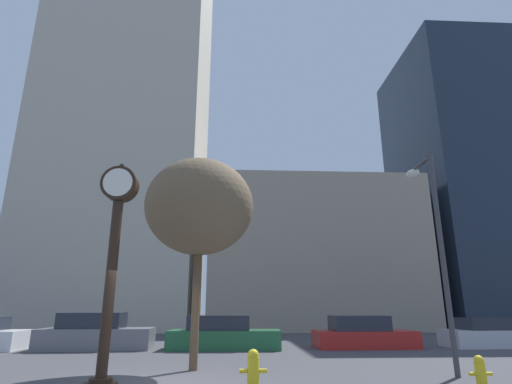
{
  "coord_description": "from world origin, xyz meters",
  "views": [
    {
      "loc": [
        1.67,
        -9.9,
        1.7
      ],
      "look_at": [
        2.71,
        10.8,
        7.66
      ],
      "focal_mm": 28.0,
      "sensor_mm": 36.0,
      "label": 1
    }
  ],
  "objects_px": {
    "car_green": "(223,335)",
    "fire_hydrant_far": "(253,368)",
    "street_clock": "(114,247)",
    "fire_hydrant_near": "(480,371)",
    "car_red": "(363,334)",
    "bare_tree": "(200,207)",
    "car_grey": "(96,334)",
    "street_lamp_right": "(431,223)",
    "car_silver": "(492,335)"
  },
  "relations": [
    {
      "from": "street_clock",
      "to": "car_red",
      "type": "xyz_separation_m",
      "value": [
        8.37,
        8.34,
        -2.5
      ]
    },
    {
      "from": "car_grey",
      "to": "bare_tree",
      "type": "bearing_deg",
      "value": -53.89
    },
    {
      "from": "car_grey",
      "to": "car_silver",
      "type": "relative_size",
      "value": 1.07
    },
    {
      "from": "fire_hydrant_near",
      "to": "car_green",
      "type": "bearing_deg",
      "value": 124.65
    },
    {
      "from": "street_lamp_right",
      "to": "bare_tree",
      "type": "bearing_deg",
      "value": 170.84
    },
    {
      "from": "bare_tree",
      "to": "car_grey",
      "type": "bearing_deg",
      "value": 128.43
    },
    {
      "from": "fire_hydrant_far",
      "to": "street_lamp_right",
      "type": "relative_size",
      "value": 0.13
    },
    {
      "from": "car_silver",
      "to": "fire_hydrant_near",
      "type": "bearing_deg",
      "value": -125.81
    },
    {
      "from": "car_red",
      "to": "fire_hydrant_near",
      "type": "height_order",
      "value": "car_red"
    },
    {
      "from": "street_clock",
      "to": "fire_hydrant_far",
      "type": "xyz_separation_m",
      "value": [
        3.29,
        -0.07,
        -2.65
      ]
    },
    {
      "from": "car_silver",
      "to": "car_grey",
      "type": "bearing_deg",
      "value": 178.23
    },
    {
      "from": "street_clock",
      "to": "fire_hydrant_near",
      "type": "height_order",
      "value": "street_clock"
    },
    {
      "from": "street_clock",
      "to": "car_green",
      "type": "relative_size",
      "value": 1.09
    },
    {
      "from": "street_clock",
      "to": "car_green",
      "type": "distance_m",
      "value": 8.81
    },
    {
      "from": "fire_hydrant_far",
      "to": "fire_hydrant_near",
      "type": "bearing_deg",
      "value": -3.35
    },
    {
      "from": "car_green",
      "to": "fire_hydrant_far",
      "type": "relative_size",
      "value": 5.91
    },
    {
      "from": "street_clock",
      "to": "fire_hydrant_near",
      "type": "distance_m",
      "value": 8.68
    },
    {
      "from": "car_green",
      "to": "fire_hydrant_far",
      "type": "distance_m",
      "value": 8.23
    },
    {
      "from": "car_grey",
      "to": "street_lamp_right",
      "type": "height_order",
      "value": "street_lamp_right"
    },
    {
      "from": "street_clock",
      "to": "car_green",
      "type": "xyz_separation_m",
      "value": [
        2.39,
        8.11,
        -2.48
      ]
    },
    {
      "from": "car_green",
      "to": "bare_tree",
      "type": "xyz_separation_m",
      "value": [
        -0.65,
        -5.63,
        4.09
      ]
    },
    {
      "from": "car_grey",
      "to": "fire_hydrant_far",
      "type": "xyz_separation_m",
      "value": [
        6.2,
        -8.4,
        -0.21
      ]
    },
    {
      "from": "street_lamp_right",
      "to": "bare_tree",
      "type": "relative_size",
      "value": 0.97
    },
    {
      "from": "car_green",
      "to": "street_clock",
      "type": "bearing_deg",
      "value": -103.8
    },
    {
      "from": "car_grey",
      "to": "fire_hydrant_near",
      "type": "bearing_deg",
      "value": -40.25
    },
    {
      "from": "car_green",
      "to": "bare_tree",
      "type": "distance_m",
      "value": 6.99
    },
    {
      "from": "car_grey",
      "to": "car_silver",
      "type": "xyz_separation_m",
      "value": [
        17.02,
        0.05,
        -0.09
      ]
    },
    {
      "from": "car_grey",
      "to": "car_green",
      "type": "bearing_deg",
      "value": -4.71
    },
    {
      "from": "street_clock",
      "to": "street_lamp_right",
      "type": "xyz_separation_m",
      "value": [
        8.45,
        1.4,
        0.95
      ]
    },
    {
      "from": "car_green",
      "to": "car_grey",
      "type": "bearing_deg",
      "value": -179.79
    },
    {
      "from": "street_clock",
      "to": "car_red",
      "type": "relative_size",
      "value": 1.19
    },
    {
      "from": "fire_hydrant_near",
      "to": "fire_hydrant_far",
      "type": "bearing_deg",
      "value": 176.65
    },
    {
      "from": "car_red",
      "to": "fire_hydrant_far",
      "type": "height_order",
      "value": "car_red"
    },
    {
      "from": "car_silver",
      "to": "fire_hydrant_far",
      "type": "xyz_separation_m",
      "value": [
        -10.82,
        -8.45,
        -0.11
      ]
    },
    {
      "from": "car_grey",
      "to": "street_lamp_right",
      "type": "distance_m",
      "value": 13.73
    },
    {
      "from": "car_grey",
      "to": "car_red",
      "type": "xyz_separation_m",
      "value": [
        11.28,
        0.0,
        -0.06
      ]
    },
    {
      "from": "car_grey",
      "to": "bare_tree",
      "type": "height_order",
      "value": "bare_tree"
    },
    {
      "from": "fire_hydrant_far",
      "to": "bare_tree",
      "type": "bearing_deg",
      "value": 121.41
    },
    {
      "from": "street_clock",
      "to": "bare_tree",
      "type": "distance_m",
      "value": 3.42
    },
    {
      "from": "car_silver",
      "to": "bare_tree",
      "type": "xyz_separation_m",
      "value": [
        -12.37,
        -5.9,
        4.13
      ]
    },
    {
      "from": "fire_hydrant_near",
      "to": "street_lamp_right",
      "type": "distance_m",
      "value": 4.06
    },
    {
      "from": "fire_hydrant_near",
      "to": "car_red",
      "type": "bearing_deg",
      "value": 89.17
    },
    {
      "from": "car_silver",
      "to": "street_lamp_right",
      "type": "distance_m",
      "value": 9.64
    },
    {
      "from": "car_green",
      "to": "bare_tree",
      "type": "bearing_deg",
      "value": -94.02
    },
    {
      "from": "street_clock",
      "to": "bare_tree",
      "type": "xyz_separation_m",
      "value": [
        1.73,
        2.48,
        1.6
      ]
    },
    {
      "from": "street_lamp_right",
      "to": "car_silver",
      "type": "bearing_deg",
      "value": 50.99
    },
    {
      "from": "car_green",
      "to": "fire_hydrant_near",
      "type": "bearing_deg",
      "value": -52.75
    },
    {
      "from": "fire_hydrant_far",
      "to": "car_red",
      "type": "bearing_deg",
      "value": 58.87
    },
    {
      "from": "car_red",
      "to": "street_lamp_right",
      "type": "distance_m",
      "value": 7.75
    },
    {
      "from": "fire_hydrant_far",
      "to": "street_lamp_right",
      "type": "distance_m",
      "value": 6.46
    }
  ]
}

